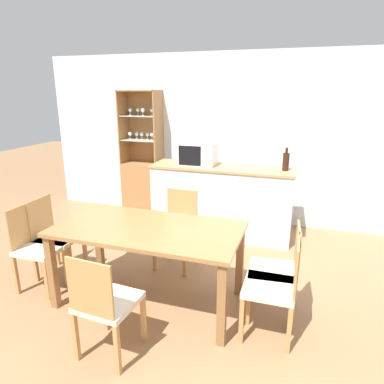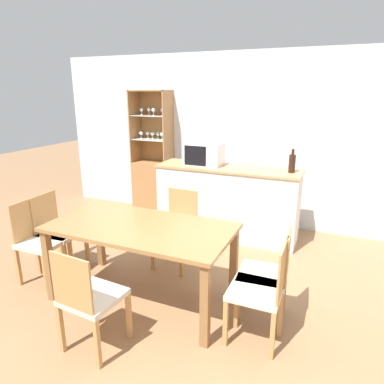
{
  "view_description": "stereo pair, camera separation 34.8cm",
  "coord_description": "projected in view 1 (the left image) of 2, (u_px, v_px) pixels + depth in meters",
  "views": [
    {
      "loc": [
        0.78,
        -2.55,
        2.0
      ],
      "look_at": [
        -0.39,
        1.04,
        0.88
      ],
      "focal_mm": 32.0,
      "sensor_mm": 36.0,
      "label": 1
    },
    {
      "loc": [
        1.11,
        -2.43,
        2.0
      ],
      "look_at": [
        -0.39,
        1.04,
        0.88
      ],
      "focal_mm": 32.0,
      "sensor_mm": 36.0,
      "label": 2
    }
  ],
  "objects": [
    {
      "name": "dining_table",
      "position": [
        148.0,
        237.0,
        3.22
      ],
      "size": [
        1.75,
        0.9,
        0.78
      ],
      "color": "olive",
      "rests_on": "ground_plane"
    },
    {
      "name": "dining_chair_head_far",
      "position": [
        177.0,
        229.0,
        3.98
      ],
      "size": [
        0.44,
        0.44,
        0.89
      ],
      "rotation": [
        0.0,
        0.0,
        3.08
      ],
      "color": "beige",
      "rests_on": "ground_plane"
    },
    {
      "name": "wine_bottle",
      "position": [
        286.0,
        161.0,
        4.42
      ],
      "size": [
        0.08,
        0.08,
        0.3
      ],
      "color": "black",
      "rests_on": "kitchen_counter"
    },
    {
      "name": "dining_chair_head_near",
      "position": [
        105.0,
        304.0,
        2.58
      ],
      "size": [
        0.44,
        0.44,
        0.89
      ],
      "rotation": [
        0.0,
        0.0,
        -0.07
      ],
      "color": "beige",
      "rests_on": "ground_plane"
    },
    {
      "name": "microwave",
      "position": [
        198.0,
        154.0,
        4.77
      ],
      "size": [
        0.49,
        0.36,
        0.3
      ],
      "color": "silver",
      "rests_on": "kitchen_counter"
    },
    {
      "name": "dining_chair_side_left_near",
      "position": [
        37.0,
        247.0,
        3.51
      ],
      "size": [
        0.42,
        0.42,
        0.89
      ],
      "rotation": [
        0.0,
        0.0,
        -1.55
      ],
      "color": "beige",
      "rests_on": "ground_plane"
    },
    {
      "name": "dining_chair_side_left_far",
      "position": [
        55.0,
        237.0,
        3.76
      ],
      "size": [
        0.44,
        0.44,
        0.89
      ],
      "rotation": [
        0.0,
        0.0,
        -1.51
      ],
      "color": "beige",
      "rests_on": "ground_plane"
    },
    {
      "name": "ground_plane",
      "position": [
        198.0,
        318.0,
        3.13
      ],
      "size": [
        18.0,
        18.0,
        0.0
      ],
      "primitive_type": "plane",
      "color": "#936B47"
    },
    {
      "name": "dining_chair_side_right_far",
      "position": [
        277.0,
        271.0,
        3.05
      ],
      "size": [
        0.44,
        0.44,
        0.89
      ],
      "rotation": [
        0.0,
        0.0,
        1.65
      ],
      "color": "beige",
      "rests_on": "ground_plane"
    },
    {
      "name": "dining_chair_side_right_near",
      "position": [
        275.0,
        287.0,
        2.8
      ],
      "size": [
        0.42,
        0.42,
        0.89
      ],
      "rotation": [
        0.0,
        0.0,
        1.58
      ],
      "color": "beige",
      "rests_on": "ground_plane"
    },
    {
      "name": "wall_back",
      "position": [
        250.0,
        140.0,
        5.16
      ],
      "size": [
        6.8,
        0.06,
        2.55
      ],
      "color": "silver",
      "rests_on": "ground_plane"
    },
    {
      "name": "display_cabinet",
      "position": [
        143.0,
        178.0,
        5.67
      ],
      "size": [
        0.63,
        0.37,
        2.0
      ],
      "color": "#A37042",
      "rests_on": "ground_plane"
    },
    {
      "name": "kitchen_counter",
      "position": [
        221.0,
        201.0,
        4.83
      ],
      "size": [
        1.97,
        0.55,
        1.0
      ],
      "color": "silver",
      "rests_on": "ground_plane"
    }
  ]
}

